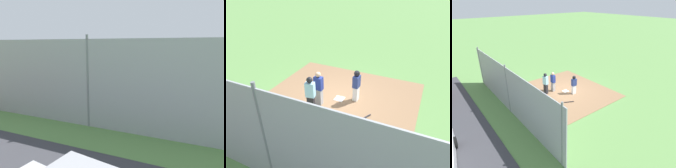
# 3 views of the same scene
# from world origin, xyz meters

# --- Properties ---
(ground_plane) EXTENTS (140.00, 140.00, 0.00)m
(ground_plane) POSITION_xyz_m (0.00, 0.00, 0.00)
(ground_plane) COLOR #5B8947
(dirt_infield) EXTENTS (7.20, 6.40, 0.03)m
(dirt_infield) POSITION_xyz_m (0.00, 0.00, 0.01)
(dirt_infield) COLOR #896647
(dirt_infield) RESTS_ON ground_plane
(home_plate) EXTENTS (0.44, 0.44, 0.02)m
(home_plate) POSITION_xyz_m (0.00, 0.00, 0.04)
(home_plate) COLOR white
(home_plate) RESTS_ON dirt_infield
(catcher) EXTENTS (0.39, 0.27, 1.63)m
(catcher) POSITION_xyz_m (-0.68, -0.75, 0.88)
(catcher) COLOR #9E9EA3
(catcher) RESTS_ON dirt_infield
(umpire) EXTENTS (0.42, 0.33, 1.74)m
(umpire) POSITION_xyz_m (-0.66, -1.48, 0.94)
(umpire) COLOR black
(umpire) RESTS_ON dirt_infield
(runner) EXTENTS (0.28, 0.39, 1.54)m
(runner) POSITION_xyz_m (0.74, 0.26, 0.89)
(runner) COLOR silver
(runner) RESTS_ON dirt_infield
(baseball_bat) EXTENTS (0.39, 0.69, 0.06)m
(baseball_bat) POSITION_xyz_m (1.57, -0.93, 0.06)
(baseball_bat) COLOR black
(baseball_bat) RESTS_ON dirt_infield
(catcher_mask) EXTENTS (0.24, 0.20, 0.12)m
(catcher_mask) POSITION_xyz_m (-1.35, -0.37, 0.09)
(catcher_mask) COLOR navy
(catcher_mask) RESTS_ON dirt_infield
(backstop_fence) EXTENTS (12.00, 0.10, 3.35)m
(backstop_fence) POSITION_xyz_m (0.00, -4.77, 1.60)
(backstop_fence) COLOR #93999E
(backstop_fence) RESTS_ON ground_plane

